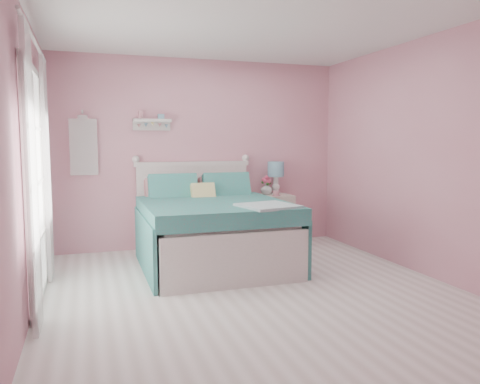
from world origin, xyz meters
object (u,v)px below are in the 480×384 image
teacup (276,193)px  nightstand (273,219)px  table_lamp (276,172)px  vase (267,189)px  bed (211,230)px

teacup → nightstand: bearing=83.4°
table_lamp → vase: table_lamp is taller
table_lamp → vase: bearing=-175.3°
nightstand → table_lamp: size_ratio=1.52×
table_lamp → teacup: table_lamp is taller
table_lamp → vase: 0.28m
table_lamp → nightstand: bearing=-134.2°
bed → vase: 1.39m
bed → table_lamp: bed is taller
nightstand → teacup: size_ratio=7.67×
vase → teacup: vase is taller
nightstand → teacup: teacup is taller
bed → nightstand: bed is taller
bed → table_lamp: size_ratio=4.41×
bed → vase: bearing=38.5°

